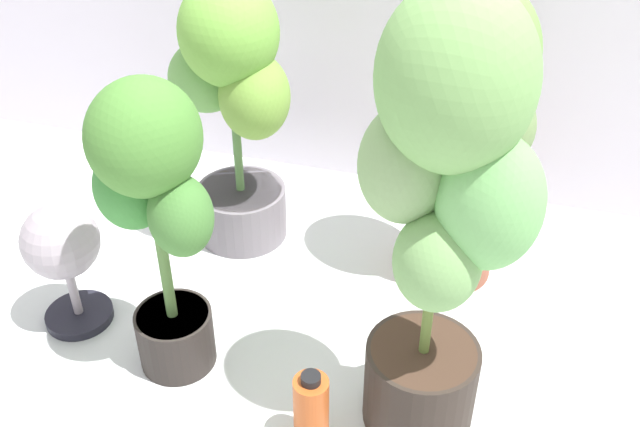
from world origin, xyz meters
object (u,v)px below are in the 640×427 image
Objects in this scene: potted_plant_back_right at (466,108)px; nutrient_bottle at (311,411)px; potted_plant_front_left at (154,202)px; floor_fan at (62,249)px; potted_plant_back_left at (233,97)px; potted_plant_front_right at (442,208)px.

potted_plant_back_right reaches higher than nutrient_bottle.
potted_plant_front_left is 0.58m from nutrient_bottle.
potted_plant_back_right is 4.08× the size of nutrient_bottle.
potted_plant_back_right is at bearing -145.12° from floor_fan.
potted_plant_front_left is (0.03, -0.55, 0.01)m from potted_plant_back_left.
potted_plant_back_left is at bearing 139.30° from potted_plant_front_right.
potted_plant_back_left is (-0.64, -0.00, -0.06)m from potted_plant_back_right.
potted_plant_front_right reaches higher than potted_plant_back_right.
potted_plant_back_left is 1.04× the size of potted_plant_front_left.
potted_plant_back_right is 2.37× the size of floor_fan.
potted_plant_front_right is 0.63m from potted_plant_front_left.
potted_plant_back_left is (-0.66, 0.57, -0.13)m from potted_plant_front_right.
nutrient_bottle is (0.40, -0.15, -0.39)m from potted_plant_front_left.
potted_plant_front_left is (-0.61, -0.55, -0.04)m from potted_plant_back_right.
potted_plant_back_right is 0.82m from potted_plant_front_left.
potted_plant_front_right is at bearing -40.70° from potted_plant_back_left.
potted_plant_back_right is 1.09m from floor_fan.
potted_plant_back_right is at bearing 73.63° from nutrient_bottle.
potted_plant_front_right is 1.28× the size of potted_plant_back_left.
potted_plant_front_left is at bearing 178.67° from potted_plant_front_right.
floor_fan is at bearing -120.23° from potted_plant_back_left.
potted_plant_back_left is 0.62m from floor_fan.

